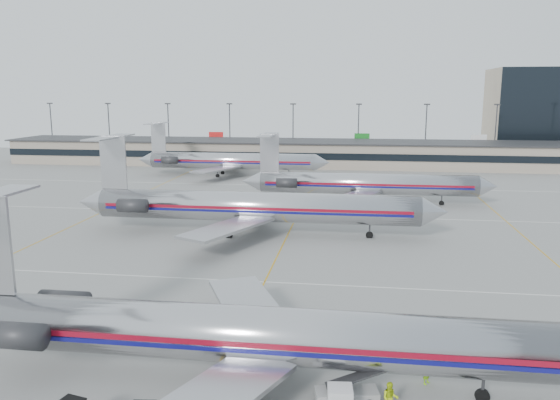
# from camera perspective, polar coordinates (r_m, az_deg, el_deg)

# --- Properties ---
(ground) EXTENTS (260.00, 260.00, 0.00)m
(ground) POSITION_cam_1_polar(r_m,az_deg,el_deg) (44.30, -3.80, -12.85)
(ground) COLOR gray
(ground) RESTS_ON ground
(apron_markings) EXTENTS (160.00, 0.15, 0.02)m
(apron_markings) POSITION_cam_1_polar(r_m,az_deg,el_deg) (53.43, -1.61, -8.54)
(apron_markings) COLOR silver
(apron_markings) RESTS_ON ground
(terminal) EXTENTS (162.00, 17.00, 6.25)m
(terminal) POSITION_cam_1_polar(r_m,az_deg,el_deg) (138.64, 4.41, 4.92)
(terminal) COLOR gray
(terminal) RESTS_ON ground
(light_mast_row) EXTENTS (163.60, 0.40, 15.28)m
(light_mast_row) POSITION_cam_1_polar(r_m,az_deg,el_deg) (152.14, 4.77, 7.50)
(light_mast_row) COLOR #38383D
(light_mast_row) RESTS_ON ground
(distant_building) EXTENTS (30.00, 20.00, 25.00)m
(distant_building) POSITION_cam_1_polar(r_m,az_deg,el_deg) (176.07, 25.91, 8.20)
(distant_building) COLOR tan
(distant_building) RESTS_ON ground
(jet_foreground) EXTENTS (44.72, 26.33, 11.71)m
(jet_foreground) POSITION_cam_1_polar(r_m,az_deg,el_deg) (34.71, -3.72, -13.73)
(jet_foreground) COLOR #B9B9BD
(jet_foreground) RESTS_ON ground
(jet_second_row) EXTENTS (48.34, 28.46, 12.65)m
(jet_second_row) POSITION_cam_1_polar(r_m,az_deg,el_deg) (70.39, -3.28, -0.64)
(jet_second_row) COLOR #B9B9BD
(jet_second_row) RESTS_ON ground
(jet_third_row) EXTENTS (41.80, 25.71, 11.43)m
(jet_third_row) POSITION_cam_1_polar(r_m,az_deg,el_deg) (91.29, 8.51, 1.73)
(jet_third_row) COLOR #B9B9BD
(jet_third_row) RESTS_ON ground
(jet_back_row) EXTENTS (42.99, 26.44, 11.76)m
(jet_back_row) POSITION_cam_1_polar(r_m,az_deg,el_deg) (120.86, -5.41, 4.12)
(jet_back_row) COLOR #B9B9BD
(jet_back_row) RESTS_ON ground
(belt_loader) EXTENTS (4.50, 2.06, 2.31)m
(belt_loader) POSITION_cam_1_polar(r_m,az_deg,el_deg) (34.38, 7.15, -19.28)
(belt_loader) COLOR #A0A0A0
(belt_loader) RESTS_ON ground
(ramp_worker_near) EXTENTS (0.77, 0.83, 1.91)m
(ramp_worker_near) POSITION_cam_1_polar(r_m,az_deg,el_deg) (36.93, 15.14, -16.72)
(ramp_worker_near) COLOR #8ADD14
(ramp_worker_near) RESTS_ON ground
(ramp_worker_far) EXTENTS (0.95, 0.75, 1.92)m
(ramp_worker_far) POSITION_cam_1_polar(r_m,az_deg,el_deg) (33.47, 11.44, -19.66)
(ramp_worker_far) COLOR #B5D013
(ramp_worker_far) RESTS_ON ground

